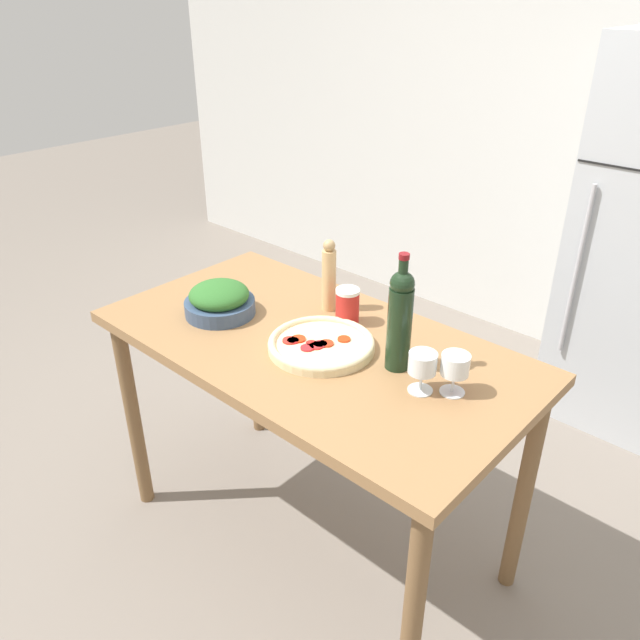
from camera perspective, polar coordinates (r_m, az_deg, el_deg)
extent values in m
plane|color=slate|center=(2.58, -0.60, -19.12)|extent=(14.00, 14.00, 0.00)
cube|color=silver|center=(3.60, 23.35, 16.57)|extent=(6.40, 0.06, 2.60)
cylinder|color=#B2B2B7|center=(2.96, 22.38, 4.04)|extent=(0.02, 0.02, 0.79)
cube|color=olive|center=(2.03, -0.72, -2.35)|extent=(1.43, 0.76, 0.04)
cylinder|color=brown|center=(2.55, -16.71, -8.46)|extent=(0.06, 0.06, 0.85)
cylinder|color=brown|center=(1.84, 8.45, -25.63)|extent=(0.06, 0.06, 0.85)
cylinder|color=brown|center=(2.85, -5.94, -3.01)|extent=(0.06, 0.06, 0.85)
cylinder|color=brown|center=(2.24, 18.15, -14.76)|extent=(0.06, 0.06, 0.85)
cylinder|color=black|center=(1.83, 7.25, -0.82)|extent=(0.07, 0.07, 0.26)
sphere|color=black|center=(1.77, 7.54, 3.33)|extent=(0.07, 0.07, 0.07)
cylinder|color=black|center=(1.75, 7.61, 4.43)|extent=(0.03, 0.03, 0.07)
cylinder|color=maroon|center=(1.73, 7.71, 5.79)|extent=(0.03, 0.03, 0.02)
cylinder|color=silver|center=(1.80, 9.06, -6.40)|extent=(0.07, 0.07, 0.00)
cylinder|color=silver|center=(1.78, 9.14, -5.56)|extent=(0.01, 0.01, 0.06)
cylinder|color=white|center=(1.75, 9.29, -3.94)|extent=(0.08, 0.08, 0.06)
cylinder|color=maroon|center=(1.76, 9.24, -4.47)|extent=(0.07, 0.07, 0.02)
cylinder|color=silver|center=(1.81, 11.97, -6.44)|extent=(0.07, 0.07, 0.00)
cylinder|color=silver|center=(1.79, 12.07, -5.61)|extent=(0.01, 0.01, 0.06)
cylinder|color=white|center=(1.76, 12.27, -3.99)|extent=(0.08, 0.08, 0.06)
cylinder|color=maroon|center=(1.77, 12.19, -4.67)|extent=(0.07, 0.07, 0.01)
cylinder|color=tan|center=(2.16, 0.82, 3.63)|extent=(0.05, 0.05, 0.22)
sphere|color=tan|center=(2.11, 0.85, 6.82)|extent=(0.04, 0.04, 0.04)
cylinder|color=#384C6B|center=(2.20, -9.12, 1.18)|extent=(0.24, 0.24, 0.05)
ellipsoid|color=#2D6628|center=(2.18, -9.22, 2.30)|extent=(0.21, 0.21, 0.09)
cylinder|color=beige|center=(1.97, 0.12, -2.40)|extent=(0.34, 0.34, 0.02)
torus|color=beige|center=(1.96, 0.12, -2.08)|extent=(0.34, 0.34, 0.02)
cylinder|color=red|center=(1.96, -0.79, -2.15)|extent=(0.04, 0.04, 0.01)
cylinder|color=red|center=(1.95, -0.07, -2.28)|extent=(0.04, 0.04, 0.01)
cylinder|color=red|center=(1.96, 0.60, -2.16)|extent=(0.04, 0.04, 0.01)
cylinder|color=red|center=(1.97, -2.79, -1.88)|extent=(0.05, 0.05, 0.01)
cylinder|color=red|center=(1.93, -1.18, -2.56)|extent=(0.04, 0.04, 0.01)
cylinder|color=red|center=(1.94, -0.36, -2.40)|extent=(0.04, 0.04, 0.01)
cylinder|color=red|center=(1.98, 2.20, -1.75)|extent=(0.04, 0.04, 0.01)
cylinder|color=red|center=(1.97, -2.48, -1.90)|extent=(0.04, 0.04, 0.01)
cylinder|color=red|center=(1.98, -2.00, -1.74)|extent=(0.05, 0.05, 0.01)
cylinder|color=red|center=(1.95, 0.03, -2.22)|extent=(0.04, 0.04, 0.01)
cylinder|color=#B2231E|center=(2.10, 2.52, 1.12)|extent=(0.08, 0.08, 0.11)
cylinder|color=white|center=(2.07, 2.55, 2.67)|extent=(0.08, 0.08, 0.01)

